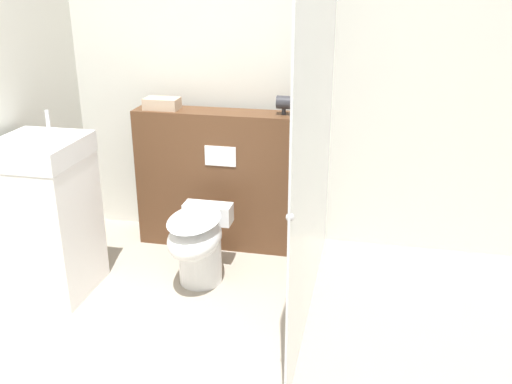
% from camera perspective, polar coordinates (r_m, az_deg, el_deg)
% --- Properties ---
extents(wall_back, '(8.00, 0.06, 2.50)m').
position_cam_1_polar(wall_back, '(4.14, -0.81, 12.00)').
color(wall_back, silver).
rests_on(wall_back, ground_plane).
extents(partition_panel, '(1.29, 0.26, 1.01)m').
position_cam_1_polar(partition_panel, '(4.12, -3.05, 1.19)').
color(partition_panel, '#51331E').
rests_on(partition_panel, ground_plane).
extents(shower_glass, '(0.04, 1.88, 2.05)m').
position_cam_1_polar(shower_glass, '(3.15, 5.99, 4.70)').
color(shower_glass, silver).
rests_on(shower_glass, ground_plane).
extents(toilet, '(0.32, 0.61, 0.49)m').
position_cam_1_polar(toilet, '(3.67, -5.83, -5.01)').
color(toilet, white).
rests_on(toilet, ground_plane).
extents(sink_vanity, '(0.49, 0.53, 1.14)m').
position_cam_1_polar(sink_vanity, '(3.73, -20.12, -2.37)').
color(sink_vanity, white).
rests_on(sink_vanity, ground_plane).
extents(hair_drier, '(0.19, 0.09, 0.13)m').
position_cam_1_polar(hair_drier, '(3.86, 3.44, 8.89)').
color(hair_drier, '#2D2D33').
rests_on(hair_drier, partition_panel).
extents(folded_towel, '(0.24, 0.15, 0.08)m').
position_cam_1_polar(folded_towel, '(4.09, -9.38, 8.72)').
color(folded_towel, tan).
rests_on(folded_towel, partition_panel).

